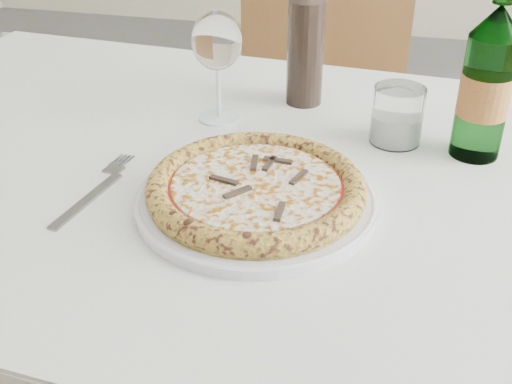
% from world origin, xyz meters
% --- Properties ---
extents(dining_table, '(1.57, 1.00, 0.76)m').
position_xyz_m(dining_table, '(0.06, -0.13, 0.67)').
color(dining_table, brown).
rests_on(dining_table, floor).
extents(chair_far, '(0.46, 0.46, 0.93)m').
position_xyz_m(chair_far, '(0.02, 0.62, 0.53)').
color(chair_far, brown).
rests_on(chair_far, floor).
extents(plate, '(0.31, 0.31, 0.02)m').
position_xyz_m(plate, '(0.06, -0.23, 0.76)').
color(plate, white).
rests_on(plate, dining_table).
extents(pizza, '(0.28, 0.28, 0.03)m').
position_xyz_m(pizza, '(0.06, -0.23, 0.78)').
color(pizza, gold).
rests_on(pizza, plate).
extents(fork, '(0.04, 0.21, 0.00)m').
position_xyz_m(fork, '(-0.16, -0.24, 0.76)').
color(fork, gray).
rests_on(fork, dining_table).
extents(wine_glass, '(0.08, 0.08, 0.18)m').
position_xyz_m(wine_glass, '(-0.06, 0.02, 0.88)').
color(wine_glass, white).
rests_on(wine_glass, dining_table).
extents(tumbler, '(0.08, 0.08, 0.09)m').
position_xyz_m(tumbler, '(0.23, 0.00, 0.79)').
color(tumbler, white).
rests_on(tumbler, dining_table).
extents(beer_bottle, '(0.07, 0.07, 0.28)m').
position_xyz_m(beer_bottle, '(0.34, -0.01, 0.87)').
color(beer_bottle, '#4B904F').
rests_on(beer_bottle, dining_table).
extents(wine_bottle, '(0.06, 0.06, 0.25)m').
position_xyz_m(wine_bottle, '(0.06, 0.12, 0.86)').
color(wine_bottle, black).
rests_on(wine_bottle, dining_table).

